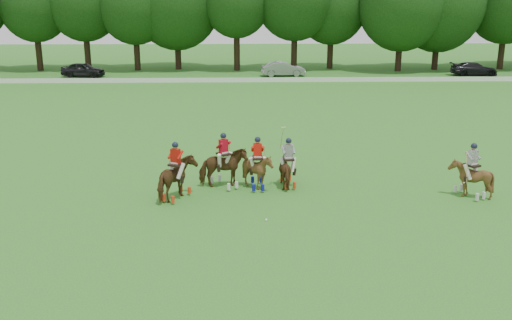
{
  "coord_description": "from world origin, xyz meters",
  "views": [
    {
      "loc": [
        0.19,
        -18.83,
        7.87
      ],
      "look_at": [
        0.87,
        4.2,
        1.4
      ],
      "focal_mm": 40.0,
      "sensor_mm": 36.0,
      "label": 1
    }
  ],
  "objects_px": {
    "polo_red_a": "(176,179)",
    "polo_stripe_a": "(288,170)",
    "car_right": "(474,69)",
    "polo_stripe_b": "(471,178)",
    "polo_ball": "(266,220)",
    "polo_red_c": "(258,170)",
    "car_mid": "(283,69)",
    "car_left": "(83,70)",
    "polo_red_b": "(224,168)"
  },
  "relations": [
    {
      "from": "car_right",
      "to": "polo_red_b",
      "type": "xyz_separation_m",
      "value": [
        -26.16,
        -37.64,
        0.17
      ]
    },
    {
      "from": "car_left",
      "to": "polo_red_b",
      "type": "height_order",
      "value": "polo_red_b"
    },
    {
      "from": "car_right",
      "to": "polo_ball",
      "type": "xyz_separation_m",
      "value": [
        -24.5,
        -41.68,
        -0.67
      ]
    },
    {
      "from": "car_left",
      "to": "polo_red_c",
      "type": "bearing_deg",
      "value": -147.32
    },
    {
      "from": "polo_red_a",
      "to": "polo_stripe_b",
      "type": "xyz_separation_m",
      "value": [
        12.08,
        -0.1,
        -0.06
      ]
    },
    {
      "from": "car_mid",
      "to": "polo_red_c",
      "type": "distance_m",
      "value": 38.09
    },
    {
      "from": "polo_red_a",
      "to": "polo_red_c",
      "type": "distance_m",
      "value": 3.58
    },
    {
      "from": "polo_red_a",
      "to": "polo_red_c",
      "type": "relative_size",
      "value": 1.05
    },
    {
      "from": "car_mid",
      "to": "polo_stripe_a",
      "type": "xyz_separation_m",
      "value": [
        -2.64,
        -37.65,
        0.01
      ]
    },
    {
      "from": "polo_red_a",
      "to": "polo_stripe_a",
      "type": "bearing_deg",
      "value": 17.86
    },
    {
      "from": "polo_stripe_b",
      "to": "polo_ball",
      "type": "height_order",
      "value": "polo_stripe_b"
    },
    {
      "from": "car_left",
      "to": "polo_stripe_a",
      "type": "xyz_separation_m",
      "value": [
        18.66,
        -37.65,
        0.01
      ]
    },
    {
      "from": "polo_stripe_a",
      "to": "polo_stripe_b",
      "type": "bearing_deg",
      "value": -12.3
    },
    {
      "from": "polo_red_c",
      "to": "polo_ball",
      "type": "height_order",
      "value": "polo_red_c"
    },
    {
      "from": "polo_ball",
      "to": "polo_red_c",
      "type": "bearing_deg",
      "value": 93.0
    },
    {
      "from": "polo_red_a",
      "to": "polo_ball",
      "type": "relative_size",
      "value": 26.79
    },
    {
      "from": "car_mid",
      "to": "polo_red_b",
      "type": "distance_m",
      "value": 38.03
    },
    {
      "from": "car_left",
      "to": "car_mid",
      "type": "height_order",
      "value": "same"
    },
    {
      "from": "car_left",
      "to": "car_mid",
      "type": "distance_m",
      "value": 21.31
    },
    {
      "from": "car_right",
      "to": "polo_red_c",
      "type": "distance_m",
      "value": 45.22
    },
    {
      "from": "car_right",
      "to": "polo_stripe_b",
      "type": "height_order",
      "value": "polo_stripe_b"
    },
    {
      "from": "car_mid",
      "to": "polo_red_c",
      "type": "xyz_separation_m",
      "value": [
        -3.99,
        -37.88,
        0.06
      ]
    },
    {
      "from": "polo_red_a",
      "to": "car_mid",
      "type": "bearing_deg",
      "value": 79.39
    },
    {
      "from": "car_left",
      "to": "car_mid",
      "type": "relative_size",
      "value": 0.97
    },
    {
      "from": "polo_red_a",
      "to": "polo_stripe_a",
      "type": "distance_m",
      "value": 4.93
    },
    {
      "from": "polo_red_b",
      "to": "polo_ball",
      "type": "distance_m",
      "value": 4.44
    },
    {
      "from": "polo_red_a",
      "to": "polo_ball",
      "type": "bearing_deg",
      "value": -35.44
    },
    {
      "from": "polo_ball",
      "to": "car_right",
      "type": "bearing_deg",
      "value": 59.55
    },
    {
      "from": "polo_stripe_b",
      "to": "polo_ball",
      "type": "bearing_deg",
      "value": -164.16
    },
    {
      "from": "polo_stripe_b",
      "to": "polo_ball",
      "type": "relative_size",
      "value": 25.53
    },
    {
      "from": "polo_red_a",
      "to": "polo_stripe_a",
      "type": "xyz_separation_m",
      "value": [
        4.69,
        1.51,
        -0.11
      ]
    },
    {
      "from": "polo_red_b",
      "to": "polo_stripe_b",
      "type": "xyz_separation_m",
      "value": [
        10.19,
        -1.62,
        -0.06
      ]
    },
    {
      "from": "car_right",
      "to": "polo_red_c",
      "type": "bearing_deg",
      "value": 149.51
    },
    {
      "from": "polo_red_c",
      "to": "polo_stripe_b",
      "type": "xyz_separation_m",
      "value": [
        8.73,
        -1.38,
        0.0
      ]
    },
    {
      "from": "car_left",
      "to": "polo_stripe_b",
      "type": "distance_m",
      "value": 47.12
    },
    {
      "from": "polo_red_a",
      "to": "polo_ball",
      "type": "distance_m",
      "value": 4.43
    },
    {
      "from": "car_right",
      "to": "polo_stripe_b",
      "type": "xyz_separation_m",
      "value": [
        -15.96,
        -39.26,
        0.11
      ]
    },
    {
      "from": "car_mid",
      "to": "car_right",
      "type": "bearing_deg",
      "value": -94.81
    },
    {
      "from": "polo_red_a",
      "to": "polo_stripe_b",
      "type": "distance_m",
      "value": 12.08
    },
    {
      "from": "polo_red_a",
      "to": "polo_red_c",
      "type": "bearing_deg",
      "value": 20.88
    },
    {
      "from": "polo_stripe_a",
      "to": "polo_ball",
      "type": "height_order",
      "value": "polo_stripe_a"
    },
    {
      "from": "polo_red_c",
      "to": "polo_stripe_a",
      "type": "xyz_separation_m",
      "value": [
        1.34,
        0.23,
        -0.05
      ]
    },
    {
      "from": "polo_stripe_a",
      "to": "polo_stripe_b",
      "type": "xyz_separation_m",
      "value": [
        7.39,
        -1.61,
        0.05
      ]
    },
    {
      "from": "polo_stripe_b",
      "to": "car_right",
      "type": "bearing_deg",
      "value": 67.87
    },
    {
      "from": "car_mid",
      "to": "polo_red_b",
      "type": "height_order",
      "value": "polo_red_b"
    },
    {
      "from": "car_right",
      "to": "polo_red_a",
      "type": "height_order",
      "value": "polo_red_a"
    },
    {
      "from": "car_left",
      "to": "polo_red_a",
      "type": "distance_m",
      "value": 41.58
    },
    {
      "from": "car_right",
      "to": "polo_stripe_b",
      "type": "relative_size",
      "value": 2.13
    },
    {
      "from": "car_mid",
      "to": "car_right",
      "type": "xyz_separation_m",
      "value": [
        20.71,
        0.0,
        -0.06
      ]
    },
    {
      "from": "car_mid",
      "to": "car_left",
      "type": "bearing_deg",
      "value": 85.19
    }
  ]
}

